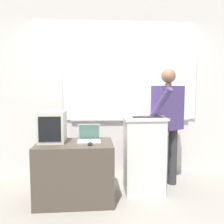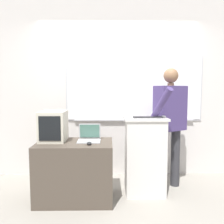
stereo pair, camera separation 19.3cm
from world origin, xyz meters
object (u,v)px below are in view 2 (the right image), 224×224
Objects in this scene: side_desk at (75,171)px; wireless_keyboard at (148,117)px; computer_mouse_by_keyboard at (164,117)px; crt_monitor at (53,126)px; laptop at (89,136)px; person_presenter at (170,119)px; computer_mouse_by_laptop at (89,143)px; lectern_podium at (145,155)px.

wireless_keyboard is (0.95, 0.10, 0.68)m from side_desk.
computer_mouse_by_keyboard is 0.25× the size of crt_monitor.
crt_monitor is at bearing -179.77° from computer_mouse_by_keyboard.
side_desk is 3.29× the size of laptop.
laptop is at bearing -179.41° from computer_mouse_by_keyboard.
computer_mouse_by_keyboard is (0.97, 0.01, 0.26)m from laptop.
wireless_keyboard is 0.94× the size of crt_monitor.
computer_mouse_by_laptop is (-1.11, -0.48, -0.23)m from person_presenter.
lectern_podium is 1.28m from crt_monitor.
person_presenter is 1.17m from laptop.
wireless_keyboard is at bearing -176.47° from person_presenter.
side_desk is 1.17m from wireless_keyboard.
wireless_keyboard is 3.80× the size of computer_mouse_by_laptop.
computer_mouse_by_keyboard is (-0.15, -0.24, 0.06)m from person_presenter.
person_presenter is at bearing 12.51° from laptop.
side_desk is 9.58× the size of computer_mouse_by_keyboard.
crt_monitor reaches higher than laptop.
lectern_podium is 0.59m from computer_mouse_by_keyboard.
laptop is at bearing -0.51° from crt_monitor.
computer_mouse_by_keyboard is 1.45m from crt_monitor.
computer_mouse_by_laptop is 0.57m from crt_monitor.
person_presenter is 1.61m from crt_monitor.
person_presenter reaches higher than side_desk.
computer_mouse_by_laptop is at bearing -157.56° from lectern_podium.
crt_monitor is at bearing 159.03° from person_presenter.
lectern_podium is at bearing 111.94° from wireless_keyboard.
wireless_keyboard reaches higher than lectern_podium.
wireless_keyboard is (0.02, -0.05, 0.53)m from lectern_podium.
crt_monitor is (-1.23, -0.01, -0.11)m from wireless_keyboard.
wireless_keyboard is 0.84m from computer_mouse_by_laptop.
computer_mouse_by_keyboard is at bearing -14.34° from lectern_podium.
person_presenter is at bearing 58.16° from computer_mouse_by_keyboard.
laptop is 0.49m from crt_monitor.
crt_monitor reaches higher than lectern_podium.
wireless_keyboard is 3.80× the size of computer_mouse_by_keyboard.
laptop is 0.73× the size of crt_monitor.
lectern_podium is 0.80m from laptop.
side_desk is at bearing -173.81° from wireless_keyboard.
side_desk is 2.38× the size of crt_monitor.
crt_monitor is at bearing 154.06° from computer_mouse_by_laptop.
wireless_keyboard is (0.76, 0.01, 0.25)m from laptop.
computer_mouse_by_laptop is at bearing -86.17° from laptop.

